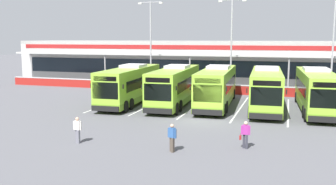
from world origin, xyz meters
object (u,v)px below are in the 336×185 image
coach_bus_leftmost (130,85)px  coach_bus_centre (217,87)px  pedestrian_in_dark_coat (78,129)px  lamp_post_west (151,39)px  lamp_post_centre (231,39)px  coach_bus_left_centre (175,86)px  pedestrian_near_bin (172,137)px  coach_bus_right_centre (266,89)px  pedestrian_with_handbag (245,134)px  coach_bus_rightmost (316,91)px  lamp_post_east (333,39)px

coach_bus_leftmost → coach_bus_centre: same height
coach_bus_centre → pedestrian_in_dark_coat: coach_bus_centre is taller
lamp_post_west → lamp_post_centre: size_ratio=1.00×
coach_bus_left_centre → pedestrian_near_bin: size_ratio=7.58×
coach_bus_left_centre → pedestrian_near_bin: coach_bus_left_centre is taller
pedestrian_near_bin → lamp_post_west: bearing=113.0°
coach_bus_centre → lamp_post_centre: size_ratio=1.12×
coach_bus_right_centre → pedestrian_with_handbag: coach_bus_right_centre is taller
coach_bus_leftmost → lamp_post_centre: lamp_post_centre is taller
pedestrian_near_bin → lamp_post_west: (-10.78, 25.44, 5.42)m
pedestrian_with_handbag → coach_bus_right_centre: bearing=88.3°
coach_bus_leftmost → coach_bus_left_centre: bearing=5.3°
coach_bus_centre → pedestrian_with_handbag: size_ratio=7.58×
coach_bus_left_centre → coach_bus_right_centre: size_ratio=1.00×
lamp_post_centre → pedestrian_in_dark_coat: bearing=-102.1°
coach_bus_rightmost → lamp_post_centre: (-9.01, 10.31, 4.50)m
coach_bus_leftmost → lamp_post_west: 12.34m
coach_bus_right_centre → pedestrian_near_bin: 15.65m
coach_bus_left_centre → pedestrian_with_handbag: 14.99m
coach_bus_left_centre → lamp_post_west: lamp_post_west is taller
pedestrian_near_bin → coach_bus_leftmost: bearing=121.7°
coach_bus_rightmost → pedestrian_with_handbag: bearing=-109.2°
coach_bus_left_centre → coach_bus_rightmost: (12.70, 0.70, 0.00)m
lamp_post_centre → coach_bus_right_centre: bearing=-65.5°
coach_bus_right_centre → pedestrian_with_handbag: bearing=-91.7°
coach_bus_right_centre → pedestrian_near_bin: size_ratio=7.58×
coach_bus_left_centre → coach_bus_centre: bearing=10.0°
pedestrian_near_bin → lamp_post_centre: size_ratio=0.15×
pedestrian_near_bin → lamp_post_east: 27.52m
lamp_post_east → pedestrian_with_handbag: bearing=-106.4°
lamp_post_centre → lamp_post_east: 11.14m
pedestrian_near_bin → lamp_post_centre: lamp_post_centre is taller
coach_bus_right_centre → lamp_post_east: 12.50m
lamp_post_west → coach_bus_centre: bearing=-44.2°
coach_bus_rightmost → lamp_post_east: 10.79m
coach_bus_leftmost → coach_bus_left_centre: same height
coach_bus_leftmost → coach_bus_rightmost: size_ratio=1.00×
coach_bus_leftmost → lamp_post_west: bearing=100.4°
coach_bus_right_centre → pedestrian_in_dark_coat: coach_bus_right_centre is taller
coach_bus_left_centre → lamp_post_west: (-6.55, 10.89, 4.50)m
coach_bus_right_centre → lamp_post_east: (6.34, 9.78, 4.50)m
coach_bus_leftmost → coach_bus_rightmost: 17.22m
lamp_post_centre → lamp_post_west: bearing=-179.4°
pedestrian_in_dark_coat → pedestrian_near_bin: bearing=0.4°
coach_bus_rightmost → lamp_post_west: lamp_post_west is taller
pedestrian_near_bin → lamp_post_centre: 26.12m
coach_bus_rightmost → coach_bus_left_centre: bearing=-176.9°
coach_bus_right_centre → lamp_post_centre: bearing=114.5°
pedestrian_with_handbag → lamp_post_centre: lamp_post_centre is taller
pedestrian_near_bin → pedestrian_in_dark_coat: bearing=-179.6°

